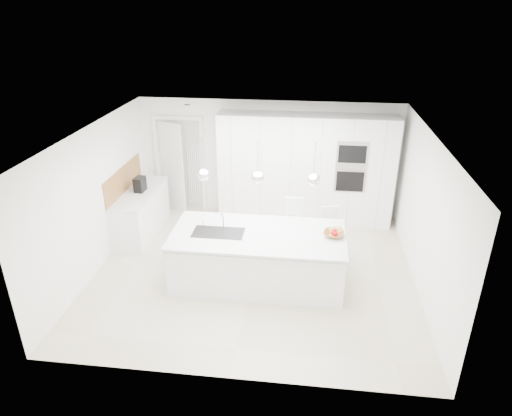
# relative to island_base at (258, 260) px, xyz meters

# --- Properties ---
(floor) EXTENTS (5.50, 5.50, 0.00)m
(floor) POSITION_rel_island_base_xyz_m (-0.10, 0.30, -0.43)
(floor) COLOR beige
(floor) RESTS_ON ground
(wall_back) EXTENTS (5.50, 0.00, 5.50)m
(wall_back) POSITION_rel_island_base_xyz_m (-0.10, 2.80, 0.82)
(wall_back) COLOR white
(wall_back) RESTS_ON ground
(wall_left) EXTENTS (0.00, 5.00, 5.00)m
(wall_left) POSITION_rel_island_base_xyz_m (-2.85, 0.30, 0.82)
(wall_left) COLOR white
(wall_left) RESTS_ON ground
(ceiling) EXTENTS (5.50, 5.50, 0.00)m
(ceiling) POSITION_rel_island_base_xyz_m (-0.10, 0.30, 2.07)
(ceiling) COLOR white
(ceiling) RESTS_ON wall_back
(tall_cabinets) EXTENTS (3.60, 0.60, 2.30)m
(tall_cabinets) POSITION_rel_island_base_xyz_m (0.70, 2.50, 0.72)
(tall_cabinets) COLOR white
(tall_cabinets) RESTS_ON floor
(oven_stack) EXTENTS (0.62, 0.04, 1.05)m
(oven_stack) POSITION_rel_island_base_xyz_m (1.60, 2.19, 0.92)
(oven_stack) COLOR #A5A5A8
(oven_stack) RESTS_ON tall_cabinets
(doorway_frame) EXTENTS (1.11, 0.08, 2.13)m
(doorway_frame) POSITION_rel_island_base_xyz_m (-2.05, 2.77, 0.59)
(doorway_frame) COLOR white
(doorway_frame) RESTS_ON floor
(hallway_door) EXTENTS (0.76, 0.38, 2.00)m
(hallway_door) POSITION_rel_island_base_xyz_m (-2.30, 2.72, 0.57)
(hallway_door) COLOR white
(hallway_door) RESTS_ON floor
(radiator) EXTENTS (0.32, 0.04, 1.40)m
(radiator) POSITION_rel_island_base_xyz_m (-1.73, 2.76, 0.42)
(radiator) COLOR white
(radiator) RESTS_ON floor
(left_base_cabinets) EXTENTS (0.60, 1.80, 0.86)m
(left_base_cabinets) POSITION_rel_island_base_xyz_m (-2.55, 1.50, 0.00)
(left_base_cabinets) COLOR white
(left_base_cabinets) RESTS_ON floor
(left_worktop) EXTENTS (0.62, 1.82, 0.04)m
(left_worktop) POSITION_rel_island_base_xyz_m (-2.55, 1.50, 0.45)
(left_worktop) COLOR silver
(left_worktop) RESTS_ON left_base_cabinets
(oak_backsplash) EXTENTS (0.02, 1.80, 0.50)m
(oak_backsplash) POSITION_rel_island_base_xyz_m (-2.84, 1.50, 0.72)
(oak_backsplash) COLOR #A86D33
(oak_backsplash) RESTS_ON wall_left
(island_base) EXTENTS (2.80, 1.20, 0.86)m
(island_base) POSITION_rel_island_base_xyz_m (0.00, 0.00, 0.00)
(island_base) COLOR white
(island_base) RESTS_ON floor
(island_worktop) EXTENTS (2.84, 1.40, 0.04)m
(island_worktop) POSITION_rel_island_base_xyz_m (0.00, 0.05, 0.45)
(island_worktop) COLOR silver
(island_worktop) RESTS_ON island_base
(island_sink) EXTENTS (0.84, 0.44, 0.18)m
(island_sink) POSITION_rel_island_base_xyz_m (-0.65, -0.00, 0.39)
(island_sink) COLOR #3F3F42
(island_sink) RESTS_ON island_worktop
(island_tap) EXTENTS (0.02, 0.02, 0.30)m
(island_tap) POSITION_rel_island_base_xyz_m (-0.60, 0.20, 0.62)
(island_tap) COLOR white
(island_tap) RESTS_ON island_worktop
(pendant_left) EXTENTS (0.20, 0.20, 0.20)m
(pendant_left) POSITION_rel_island_base_xyz_m (-0.85, -0.00, 1.47)
(pendant_left) COLOR white
(pendant_left) RESTS_ON ceiling
(pendant_mid) EXTENTS (0.20, 0.20, 0.20)m
(pendant_mid) POSITION_rel_island_base_xyz_m (-0.00, -0.00, 1.47)
(pendant_mid) COLOR white
(pendant_mid) RESTS_ON ceiling
(pendant_right) EXTENTS (0.20, 0.20, 0.20)m
(pendant_right) POSITION_rel_island_base_xyz_m (0.85, -0.00, 1.47)
(pendant_right) COLOR white
(pendant_right) RESTS_ON ceiling
(fruit_bowl) EXTENTS (0.39, 0.39, 0.08)m
(fruit_bowl) POSITION_rel_island_base_xyz_m (1.22, 0.11, 0.51)
(fruit_bowl) COLOR #A86D33
(fruit_bowl) RESTS_ON island_worktop
(espresso_machine) EXTENTS (0.19, 0.28, 0.29)m
(espresso_machine) POSITION_rel_island_base_xyz_m (-2.53, 1.55, 0.61)
(espresso_machine) COLOR black
(espresso_machine) RESTS_ON left_worktop
(bar_stool_left) EXTENTS (0.39, 0.52, 1.09)m
(bar_stool_left) POSITION_rel_island_base_xyz_m (0.54, 1.00, 0.12)
(bar_stool_left) COLOR white
(bar_stool_left) RESTS_ON floor
(bar_stool_right) EXTENTS (0.44, 0.53, 1.02)m
(bar_stool_right) POSITION_rel_island_base_xyz_m (1.20, 0.87, 0.08)
(bar_stool_right) COLOR white
(bar_stool_right) RESTS_ON floor
(apple_a) EXTENTS (0.08, 0.08, 0.08)m
(apple_a) POSITION_rel_island_base_xyz_m (1.25, 0.06, 0.54)
(apple_a) COLOR #C20009
(apple_a) RESTS_ON fruit_bowl
(apple_b) EXTENTS (0.08, 0.08, 0.08)m
(apple_b) POSITION_rel_island_base_xyz_m (1.22, 0.08, 0.54)
(apple_b) COLOR #C20009
(apple_b) RESTS_ON fruit_bowl
(apple_c) EXTENTS (0.08, 0.08, 0.08)m
(apple_c) POSITION_rel_island_base_xyz_m (1.23, 0.12, 0.54)
(apple_c) COLOR #C20009
(apple_c) RESTS_ON fruit_bowl
(banana_bunch) EXTENTS (0.25, 0.18, 0.22)m
(banana_bunch) POSITION_rel_island_base_xyz_m (1.26, 0.12, 0.59)
(banana_bunch) COLOR gold
(banana_bunch) RESTS_ON fruit_bowl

